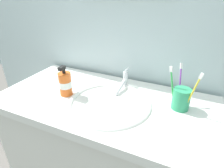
# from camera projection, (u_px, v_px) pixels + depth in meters

# --- Properties ---
(tiled_wall_back) EXTENTS (2.26, 0.04, 2.40)m
(tiled_wall_back) POSITION_uv_depth(u_px,v_px,m) (129.00, 13.00, 1.00)
(tiled_wall_back) COLOR silver
(tiled_wall_back) RESTS_ON ground
(vanity_counter) EXTENTS (1.06, 0.53, 0.83)m
(vanity_counter) POSITION_uv_depth(u_px,v_px,m) (106.00, 159.00, 1.11)
(vanity_counter) COLOR silver
(vanity_counter) RESTS_ON ground
(sink_basin) EXTENTS (0.40, 0.40, 0.11)m
(sink_basin) POSITION_uv_depth(u_px,v_px,m) (109.00, 110.00, 0.91)
(sink_basin) COLOR white
(sink_basin) RESTS_ON vanity_counter
(faucet) EXTENTS (0.02, 0.17, 0.09)m
(faucet) POSITION_uv_depth(u_px,v_px,m) (123.00, 82.00, 1.02)
(faucet) COLOR silver
(faucet) RESTS_ON sink_basin
(toothbrush_cup) EXTENTS (0.08, 0.08, 0.10)m
(toothbrush_cup) POSITION_uv_depth(u_px,v_px,m) (181.00, 99.00, 0.83)
(toothbrush_cup) COLOR #2D9966
(toothbrush_cup) RESTS_ON vanity_counter
(toothbrush_purple) EXTENTS (0.03, 0.06, 0.19)m
(toothbrush_purple) POSITION_uv_depth(u_px,v_px,m) (180.00, 82.00, 0.85)
(toothbrush_purple) COLOR purple
(toothbrush_purple) RESTS_ON toothbrush_cup
(toothbrush_yellow) EXTENTS (0.05, 0.03, 0.19)m
(toothbrush_yellow) POSITION_uv_depth(u_px,v_px,m) (193.00, 91.00, 0.77)
(toothbrush_yellow) COLOR yellow
(toothbrush_yellow) RESTS_ON toothbrush_cup
(toothbrush_green) EXTENTS (0.05, 0.02, 0.19)m
(toothbrush_green) POSITION_uv_depth(u_px,v_px,m) (172.00, 84.00, 0.82)
(toothbrush_green) COLOR green
(toothbrush_green) RESTS_ON toothbrush_cup
(soap_dispenser) EXTENTS (0.06, 0.06, 0.16)m
(soap_dispenser) POSITION_uv_depth(u_px,v_px,m) (65.00, 84.00, 0.94)
(soap_dispenser) COLOR orange
(soap_dispenser) RESTS_ON vanity_counter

